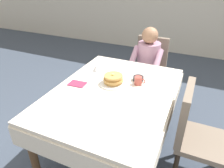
% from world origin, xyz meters
% --- Properties ---
extents(ground_plane, '(14.00, 14.00, 0.00)m').
position_xyz_m(ground_plane, '(0.00, 0.00, 0.00)').
color(ground_plane, '#3D4756').
extents(dining_table_main, '(1.12, 1.52, 0.74)m').
position_xyz_m(dining_table_main, '(0.00, 0.00, 0.65)').
color(dining_table_main, silver).
rests_on(dining_table_main, ground).
extents(chair_diner, '(0.44, 0.45, 0.93)m').
position_xyz_m(chair_diner, '(0.06, 1.17, 0.53)').
color(chair_diner, '#7A6B5B').
rests_on(chair_diner, ground).
extents(diner_person, '(0.40, 0.43, 1.12)m').
position_xyz_m(diner_person, '(0.06, 1.01, 0.67)').
color(diner_person, '#B2849E').
rests_on(diner_person, ground).
extents(chair_right_side, '(0.45, 0.44, 0.93)m').
position_xyz_m(chair_right_side, '(0.77, 0.00, 0.53)').
color(chair_right_side, '#7A6B5B').
rests_on(chair_right_side, ground).
extents(plate_breakfast, '(0.28, 0.28, 0.02)m').
position_xyz_m(plate_breakfast, '(-0.06, 0.12, 0.75)').
color(plate_breakfast, white).
rests_on(plate_breakfast, dining_table_main).
extents(breakfast_stack, '(0.20, 0.21, 0.10)m').
position_xyz_m(breakfast_stack, '(-0.05, 0.12, 0.80)').
color(breakfast_stack, tan).
rests_on(breakfast_stack, plate_breakfast).
extents(cup_coffee, '(0.11, 0.08, 0.08)m').
position_xyz_m(cup_coffee, '(0.18, 0.22, 0.78)').
color(cup_coffee, '#B24C42').
rests_on(cup_coffee, dining_table_main).
extents(bowl_butter, '(0.11, 0.11, 0.04)m').
position_xyz_m(bowl_butter, '(0.15, 0.30, 0.76)').
color(bowl_butter, black).
rests_on(bowl_butter, dining_table_main).
extents(syrup_pitcher, '(0.08, 0.08, 0.07)m').
position_xyz_m(syrup_pitcher, '(-0.35, 0.32, 0.78)').
color(syrup_pitcher, silver).
rests_on(syrup_pitcher, dining_table_main).
extents(fork_left_of_plate, '(0.02, 0.18, 0.00)m').
position_xyz_m(fork_left_of_plate, '(-0.25, 0.10, 0.74)').
color(fork_left_of_plate, silver).
rests_on(fork_left_of_plate, dining_table_main).
extents(knife_right_of_plate, '(0.03, 0.20, 0.00)m').
position_xyz_m(knife_right_of_plate, '(0.13, 0.10, 0.74)').
color(knife_right_of_plate, silver).
rests_on(knife_right_of_plate, dining_table_main).
extents(spoon_near_edge, '(0.15, 0.02, 0.00)m').
position_xyz_m(spoon_near_edge, '(-0.10, -0.16, 0.74)').
color(spoon_near_edge, silver).
rests_on(spoon_near_edge, dining_table_main).
extents(napkin_folded, '(0.18, 0.13, 0.01)m').
position_xyz_m(napkin_folded, '(-0.38, -0.03, 0.74)').
color(napkin_folded, '#8C2D4C').
rests_on(napkin_folded, dining_table_main).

